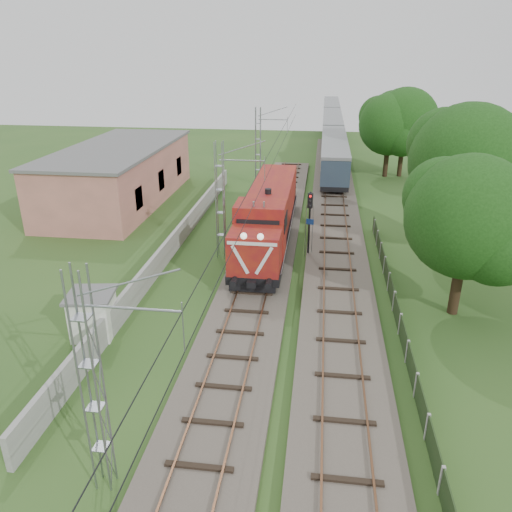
# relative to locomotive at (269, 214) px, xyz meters

# --- Properties ---
(ground) EXTENTS (140.00, 140.00, 0.00)m
(ground) POSITION_rel_locomotive_xyz_m (0.00, -14.71, -2.33)
(ground) COLOR #2A4E1D
(ground) RESTS_ON ground
(track_main) EXTENTS (4.20, 70.00, 0.45)m
(track_main) POSITION_rel_locomotive_xyz_m (0.00, -7.71, -2.15)
(track_main) COLOR #6B6054
(track_main) RESTS_ON ground
(track_side) EXTENTS (4.20, 80.00, 0.45)m
(track_side) POSITION_rel_locomotive_xyz_m (5.00, 5.29, -2.15)
(track_side) COLOR #6B6054
(track_side) RESTS_ON ground
(catenary) EXTENTS (3.31, 70.00, 8.00)m
(catenary) POSITION_rel_locomotive_xyz_m (-2.95, -2.71, 1.72)
(catenary) COLOR gray
(catenary) RESTS_ON ground
(boundary_wall) EXTENTS (0.25, 40.00, 1.50)m
(boundary_wall) POSITION_rel_locomotive_xyz_m (-6.50, -2.71, -1.58)
(boundary_wall) COLOR #9E9E99
(boundary_wall) RESTS_ON ground
(station_building) EXTENTS (8.40, 20.40, 5.22)m
(station_building) POSITION_rel_locomotive_xyz_m (-15.00, 9.29, 0.30)
(station_building) COLOR tan
(station_building) RESTS_ON ground
(fence) EXTENTS (0.12, 32.00, 1.20)m
(fence) POSITION_rel_locomotive_xyz_m (8.00, -11.71, -1.73)
(fence) COLOR black
(fence) RESTS_ON ground
(locomotive) EXTENTS (3.15, 17.97, 4.56)m
(locomotive) POSITION_rel_locomotive_xyz_m (0.00, 0.00, 0.00)
(locomotive) COLOR black
(locomotive) RESTS_ON ground
(coach_rake) EXTENTS (2.88, 64.28, 3.33)m
(coach_rake) POSITION_rel_locomotive_xyz_m (5.00, 45.11, 0.09)
(coach_rake) COLOR black
(coach_rake) RESTS_ON ground
(signal_post) EXTENTS (0.51, 0.40, 4.68)m
(signal_post) POSITION_rel_locomotive_xyz_m (3.02, -2.11, 0.89)
(signal_post) COLOR black
(signal_post) RESTS_ON ground
(relay_hut) EXTENTS (2.56, 2.56, 2.33)m
(relay_hut) POSITION_rel_locomotive_xyz_m (-7.40, -13.73, -1.15)
(relay_hut) COLOR silver
(relay_hut) RESTS_ON ground
(tree_a) EXTENTS (6.78, 6.46, 8.79)m
(tree_a) POSITION_rel_locomotive_xyz_m (11.30, -9.01, 3.15)
(tree_a) COLOR #372316
(tree_a) RESTS_ON ground
(tree_b) EXTENTS (8.05, 7.67, 10.43)m
(tree_b) POSITION_rel_locomotive_xyz_m (13.28, -0.23, 4.18)
(tree_b) COLOR #372316
(tree_b) RESTS_ON ground
(tree_c) EXTENTS (7.05, 6.71, 9.14)m
(tree_c) POSITION_rel_locomotive_xyz_m (10.93, 22.85, 3.37)
(tree_c) COLOR #372316
(tree_c) RESTS_ON ground
(tree_d) EXTENTS (7.50, 7.14, 9.72)m
(tree_d) POSITION_rel_locomotive_xyz_m (12.57, 23.16, 3.73)
(tree_d) COLOR #372316
(tree_d) RESTS_ON ground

